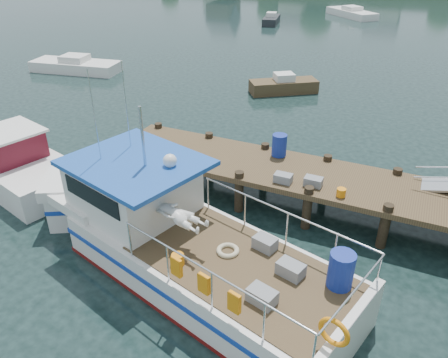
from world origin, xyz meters
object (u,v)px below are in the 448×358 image
at_px(work_boat, 4,158).
at_px(moored_d, 352,13).
at_px(moored_a, 76,65).
at_px(moored_e, 271,20).
at_px(lobster_boat, 169,234).
at_px(moored_rowboat, 284,85).

relative_size(work_boat, moored_d, 1.28).
bearing_deg(moored_a, moored_e, 84.98).
distance_m(lobster_boat, moored_d, 48.79).
relative_size(moored_rowboat, moored_e, 0.92).
distance_m(moored_rowboat, moored_e, 24.46).
xyz_separation_m(moored_rowboat, moored_a, (-15.33, -1.80, -0.02)).
bearing_deg(moored_d, moored_rowboat, -104.27).
height_order(lobster_boat, work_boat, lobster_boat).
relative_size(lobster_boat, moored_d, 1.70).
distance_m(work_boat, moored_rowboat, 16.89).
xyz_separation_m(work_boat, moored_d, (5.37, 46.73, -0.29)).
height_order(lobster_boat, moored_e, lobster_boat).
bearing_deg(work_boat, lobster_boat, 3.39).
height_order(moored_a, moored_d, moored_d).
distance_m(work_boat, moored_a, 15.85).
xyz_separation_m(lobster_boat, moored_a, (-17.43, 15.45, -0.60)).
bearing_deg(lobster_boat, moored_rowboat, 112.19).
distance_m(moored_rowboat, moored_d, 31.44).
bearing_deg(work_boat, moored_rowboat, 80.41).
height_order(moored_rowboat, moored_e, moored_rowboat).
distance_m(lobster_boat, moored_rowboat, 17.39).
bearing_deg(moored_rowboat, work_boat, -121.13).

